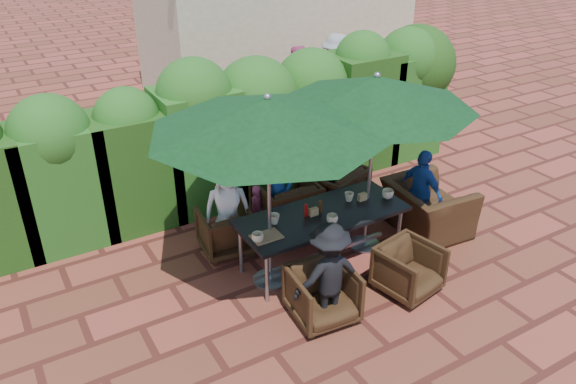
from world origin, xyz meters
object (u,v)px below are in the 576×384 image
umbrella_left (268,115)px  chair_far_left (226,229)px  chair_far_mid (286,202)px  chair_near_left (323,292)px  umbrella_right (376,92)px  chair_near_right (409,267)px  dining_table (322,219)px  chair_far_right (332,188)px  chair_end_right (428,200)px

umbrella_left → chair_far_left: (-0.19, 0.90, -1.87)m
chair_far_mid → chair_near_left: chair_far_mid is taller
chair_far_mid → chair_near_left: bearing=74.9°
umbrella_right → chair_near_right: bearing=-98.4°
dining_table → umbrella_left: umbrella_left is taller
umbrella_left → chair_far_right: 2.60m
chair_far_right → chair_end_right: (0.91, -1.09, 0.06)m
chair_far_right → chair_near_right: (-0.25, -2.03, -0.08)m
dining_table → chair_near_left: 1.13m
chair_far_left → chair_near_left: size_ratio=0.96×
umbrella_right → dining_table: bearing=-177.7°
umbrella_left → chair_far_left: 2.08m
umbrella_right → chair_far_right: 2.03m
dining_table → chair_end_right: 1.76m
chair_far_left → chair_far_right: 1.80m
chair_near_right → chair_end_right: bearing=28.0°
chair_far_left → chair_near_left: bearing=108.0°
dining_table → chair_far_left: (-0.96, 0.89, -0.33)m
chair_end_right → umbrella_right: bearing=88.0°
chair_far_left → chair_far_mid: (1.00, 0.10, 0.08)m
umbrella_right → chair_near_right: size_ratio=3.60×
dining_table → chair_near_left: (-0.59, -0.91, -0.32)m
umbrella_right → chair_end_right: size_ratio=2.23×
chair_end_right → chair_far_right: bearing=44.8°
dining_table → umbrella_left: (-0.77, -0.01, 1.54)m
chair_far_left → chair_end_right: chair_end_right is taller
dining_table → chair_far_mid: (0.04, 1.00, -0.25)m
umbrella_right → chair_near_left: umbrella_right is taller
umbrella_left → chair_far_left: umbrella_left is taller
chair_far_mid → chair_far_left: bearing=9.1°
chair_near_right → chair_end_right: chair_end_right is taller
dining_table → chair_end_right: chair_end_right is taller
dining_table → chair_end_right: size_ratio=1.98×
chair_far_left → chair_far_mid: size_ratio=0.82×
dining_table → chair_far_right: 1.32m
chair_far_left → chair_near_left: 1.84m
chair_far_left → chair_end_right: bearing=166.5°
dining_table → chair_far_right: bearing=49.9°
chair_near_left → umbrella_left: bearing=106.2°
umbrella_right → chair_end_right: umbrella_right is taller
chair_near_left → chair_far_mid: bearing=76.8°
chair_end_right → chair_near_left: bearing=114.1°
umbrella_right → chair_end_right: 2.00m
chair_far_left → dining_table: bearing=143.4°
chair_near_left → chair_far_right: bearing=58.4°
dining_table → umbrella_left: bearing=-179.6°
chair_near_right → chair_far_left: bearing=117.6°
umbrella_left → chair_far_right: bearing=32.0°
dining_table → chair_far_mid: bearing=87.5°
umbrella_right → chair_end_right: (1.01, -0.12, -1.73)m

